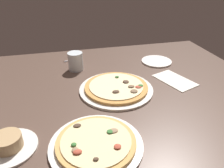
# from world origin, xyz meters

# --- Properties ---
(dining_table) EXTENTS (1.50, 1.10, 0.04)m
(dining_table) POSITION_xyz_m (0.00, 0.00, 0.02)
(dining_table) COLOR brown
(dining_table) RESTS_ON ground
(pizza_main) EXTENTS (0.34, 0.34, 0.03)m
(pizza_main) POSITION_xyz_m (-0.04, 0.02, 0.05)
(pizza_main) COLOR silver
(pizza_main) RESTS_ON dining_table
(pizza_side) EXTENTS (0.30, 0.30, 0.03)m
(pizza_side) POSITION_xyz_m (0.12, 0.34, 0.05)
(pizza_side) COLOR silver
(pizza_side) RESTS_ON dining_table
(ramekin_on_saucer) EXTENTS (0.18, 0.18, 0.05)m
(ramekin_on_saucer) POSITION_xyz_m (0.38, 0.29, 0.06)
(ramekin_on_saucer) COLOR silver
(ramekin_on_saucer) RESTS_ON dining_table
(water_glass) EXTENTS (0.08, 0.08, 0.10)m
(water_glass) POSITION_xyz_m (0.12, -0.25, 0.08)
(water_glass) COLOR silver
(water_glass) RESTS_ON dining_table
(side_plate) EXTENTS (0.17, 0.17, 0.01)m
(side_plate) POSITION_xyz_m (-0.35, -0.24, 0.04)
(side_plate) COLOR white
(side_plate) RESTS_ON dining_table
(paper_menu) EXTENTS (0.18, 0.23, 0.00)m
(paper_menu) POSITION_xyz_m (-0.34, -0.01, 0.04)
(paper_menu) COLOR silver
(paper_menu) RESTS_ON dining_table
(spoon) EXTENTS (0.11, 0.05, 0.01)m
(spoon) POSITION_xyz_m (0.10, -0.39, 0.04)
(spoon) COLOR silver
(spoon) RESTS_ON dining_table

